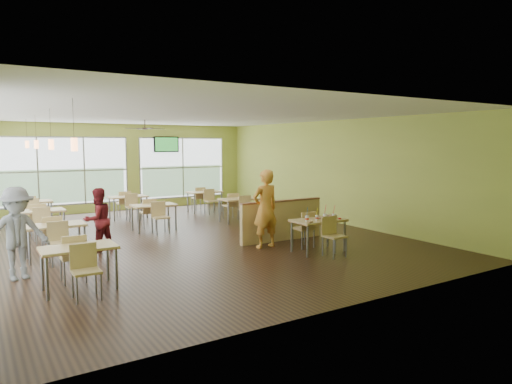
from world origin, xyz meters
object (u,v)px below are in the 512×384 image
Objects in this scene: half_wall_divider at (282,220)px; food_basket at (332,216)px; man_plaid at (265,209)px; main_table at (318,224)px.

food_basket is at bearing -72.99° from half_wall_divider.
half_wall_divider is 1.29× the size of man_plaid.
food_basket is at bearing 3.25° from main_table.
man_plaid is (-0.79, -0.44, 0.41)m from half_wall_divider.
man_plaid is at bearing 141.19° from food_basket.
half_wall_divider is 1.51m from food_basket.
food_basket is at bearing 139.20° from man_plaid.
main_table is at bearing 126.02° from man_plaid.
man_plaid reaches higher than half_wall_divider.
main_table is 0.46m from food_basket.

